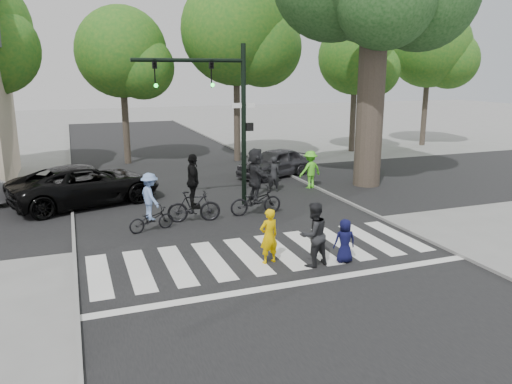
% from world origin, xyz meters
% --- Properties ---
extents(ground, '(120.00, 120.00, 0.00)m').
position_xyz_m(ground, '(0.00, 0.00, 0.00)').
color(ground, gray).
rests_on(ground, ground).
extents(road_stem, '(10.00, 70.00, 0.01)m').
position_xyz_m(road_stem, '(0.00, 5.00, 0.01)').
color(road_stem, black).
rests_on(road_stem, ground).
extents(road_cross, '(70.00, 10.00, 0.01)m').
position_xyz_m(road_cross, '(0.00, 8.00, 0.01)').
color(road_cross, black).
rests_on(road_cross, ground).
extents(curb_left, '(0.10, 70.00, 0.10)m').
position_xyz_m(curb_left, '(-5.05, 5.00, 0.05)').
color(curb_left, gray).
rests_on(curb_left, ground).
extents(curb_right, '(0.10, 70.00, 0.10)m').
position_xyz_m(curb_right, '(5.05, 5.00, 0.05)').
color(curb_right, gray).
rests_on(curb_right, ground).
extents(crosswalk, '(10.00, 3.85, 0.01)m').
position_xyz_m(crosswalk, '(0.00, 0.66, 0.01)').
color(crosswalk, silver).
rests_on(crosswalk, ground).
extents(traffic_signal, '(4.45, 0.29, 6.00)m').
position_xyz_m(traffic_signal, '(0.35, 6.20, 3.90)').
color(traffic_signal, black).
rests_on(traffic_signal, ground).
extents(bg_tree_2, '(5.04, 4.80, 8.40)m').
position_xyz_m(bg_tree_2, '(-1.76, 16.62, 5.78)').
color(bg_tree_2, brown).
rests_on(bg_tree_2, ground).
extents(bg_tree_3, '(6.30, 6.00, 10.20)m').
position_xyz_m(bg_tree_3, '(4.31, 15.27, 6.94)').
color(bg_tree_3, brown).
rests_on(bg_tree_3, ground).
extents(bg_tree_4, '(4.83, 4.60, 8.15)m').
position_xyz_m(bg_tree_4, '(12.23, 16.12, 5.64)').
color(bg_tree_4, brown).
rests_on(bg_tree_4, ground).
extents(bg_tree_5, '(5.67, 5.40, 9.30)m').
position_xyz_m(bg_tree_5, '(18.27, 16.69, 6.36)').
color(bg_tree_5, brown).
rests_on(bg_tree_5, ground).
extents(pedestrian_woman, '(0.61, 0.47, 1.52)m').
position_xyz_m(pedestrian_woman, '(-0.13, 0.31, 0.76)').
color(pedestrian_woman, '#F2BB00').
rests_on(pedestrian_woman, ground).
extents(pedestrian_child, '(0.65, 0.48, 1.21)m').
position_xyz_m(pedestrian_child, '(1.80, -0.35, 0.60)').
color(pedestrian_child, '#0E0F37').
rests_on(pedestrian_child, ground).
extents(pedestrian_adult, '(0.97, 0.83, 1.74)m').
position_xyz_m(pedestrian_adult, '(0.89, -0.27, 0.87)').
color(pedestrian_adult, black).
rests_on(pedestrian_adult, ground).
extents(cyclist_left, '(1.60, 1.10, 1.92)m').
position_xyz_m(cyclist_left, '(-2.66, 4.18, 0.83)').
color(cyclist_left, black).
rests_on(cyclist_left, ground).
extents(cyclist_mid, '(1.86, 1.15, 2.35)m').
position_xyz_m(cyclist_mid, '(-1.13, 4.70, 0.97)').
color(cyclist_mid, black).
rests_on(cyclist_mid, ground).
extents(cyclist_right, '(1.91, 1.78, 2.42)m').
position_xyz_m(cyclist_right, '(1.16, 4.80, 1.08)').
color(cyclist_right, black).
rests_on(cyclist_right, ground).
extents(car_suv, '(6.12, 4.11, 1.56)m').
position_xyz_m(car_suv, '(-4.48, 8.38, 0.78)').
color(car_suv, black).
rests_on(car_suv, ground).
extents(car_grey, '(4.35, 3.02, 1.38)m').
position_xyz_m(car_grey, '(4.30, 10.64, 0.69)').
color(car_grey, '#353438').
rests_on(car_grey, ground).
extents(bystander_hivis, '(1.18, 0.82, 1.66)m').
position_xyz_m(bystander_hivis, '(4.84, 7.85, 0.83)').
color(bystander_hivis, '#59E029').
rests_on(bystander_hivis, ground).
extents(bystander_dark, '(0.62, 0.48, 1.53)m').
position_xyz_m(bystander_dark, '(3.07, 7.79, 0.77)').
color(bystander_dark, black).
rests_on(bystander_dark, ground).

